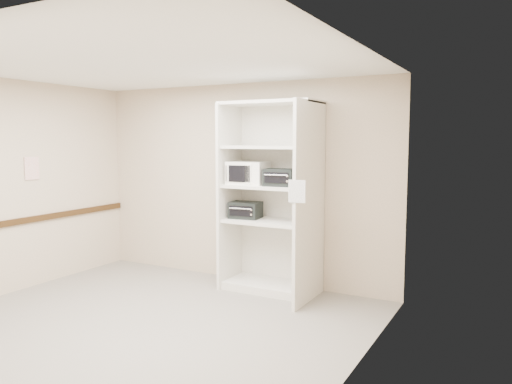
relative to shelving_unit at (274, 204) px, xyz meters
The scene contains 12 objects.
floor 2.15m from the shelving_unit, 111.36° to the right, with size 4.50×4.00×0.01m, color slate.
ceiling 2.41m from the shelving_unit, 111.36° to the right, with size 4.50×4.00×0.01m, color white.
wall_back 0.76m from the shelving_unit, 155.96° to the left, with size 4.50×0.02×2.70m, color #CDB395.
wall_left 3.38m from the shelving_unit, 149.71° to the right, with size 0.02×4.00×2.70m, color #CDB395.
wall_right 2.34m from the shelving_unit, 47.07° to the right, with size 0.02×4.00×2.70m, color #CDB395.
shelving_unit is the anchor object (origin of this frame).
microwave 0.53m from the shelving_unit, behind, with size 0.49×0.37×0.29m, color white.
toaster_oven_upper 0.37m from the shelving_unit, 28.36° to the right, with size 0.37×0.28×0.21m, color black.
toaster_oven_lower 0.42m from the shelving_unit, behind, with size 0.39×0.29×0.21m, color black.
paper_sign 0.90m from the shelving_unit, 46.79° to the right, with size 0.19×0.01×0.25m, color white.
chair_rail 3.37m from the shelving_unit, 149.52° to the right, with size 0.04×3.98×0.08m, color #301D0B.
wall_poster 3.21m from the shelving_unit, 156.13° to the right, with size 0.01×0.21×0.30m, color white.
Camera 1 is at (3.45, -3.93, 1.94)m, focal length 35.00 mm.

